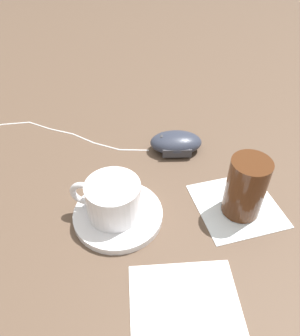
{
  "coord_description": "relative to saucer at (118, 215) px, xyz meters",
  "views": [
    {
      "loc": [
        -0.25,
        -0.26,
        0.42
      ],
      "look_at": [
        0.03,
        0.07,
        0.03
      ],
      "focal_mm": 35.0,
      "sensor_mm": 36.0,
      "label": 1
    }
  ],
  "objects": [
    {
      "name": "drinking_glass",
      "position": [
        0.17,
        -0.12,
        0.05
      ],
      "size": [
        0.06,
        0.06,
        0.1
      ],
      "primitive_type": "cylinder",
      "color": "#4C2814",
      "rests_on": "napkin_under_glass"
    },
    {
      "name": "coffee_cup",
      "position": [
        -0.0,
        0.01,
        0.04
      ],
      "size": [
        0.09,
        0.1,
        0.06
      ],
      "color": "white",
      "rests_on": "saucer"
    },
    {
      "name": "napkin_under_glass",
      "position": [
        0.17,
        -0.11,
        -0.0
      ],
      "size": [
        0.18,
        0.18,
        0.0
      ],
      "primitive_type": "cube",
      "rotation": [
        0.0,
        0.0,
        -0.43
      ],
      "color": "white",
      "rests_on": "ground"
    },
    {
      "name": "ground_plane",
      "position": [
        0.07,
        -0.04,
        -0.01
      ],
      "size": [
        3.0,
        3.0,
        0.0
      ],
      "primitive_type": "plane",
      "color": "brown"
    },
    {
      "name": "saucer",
      "position": [
        0.0,
        0.0,
        0.0
      ],
      "size": [
        0.15,
        0.15,
        0.01
      ],
      "primitive_type": "cylinder",
      "color": "white",
      "rests_on": "ground"
    },
    {
      "name": "computer_mouse",
      "position": [
        0.19,
        0.07,
        0.01
      ],
      "size": [
        0.12,
        0.11,
        0.04
      ],
      "color": "#2D3342",
      "rests_on": "ground"
    },
    {
      "name": "napkin_spare",
      "position": [
        -0.03,
        -0.19,
        -0.0
      ],
      "size": [
        0.2,
        0.2,
        0.0
      ],
      "primitive_type": "cube",
      "rotation": [
        0.0,
        0.0,
        -0.63
      ],
      "color": "white",
      "rests_on": "ground"
    },
    {
      "name": "mouse_cable",
      "position": [
        0.04,
        0.27,
        -0.0
      ],
      "size": [
        0.25,
        0.31,
        0.0
      ],
      "color": "white",
      "rests_on": "ground"
    }
  ]
}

